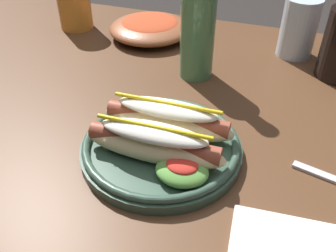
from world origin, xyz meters
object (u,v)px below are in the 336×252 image
(hot_dog_plate, at_px, (162,140))
(extra_cup, at_px, (74,1))
(water_cup, at_px, (299,28))
(side_bowl, at_px, (150,27))
(glass_bottle, at_px, (198,28))

(hot_dog_plate, xyz_separation_m, extra_cup, (-0.38, 0.38, 0.04))
(water_cup, bearing_deg, side_bowl, -176.60)
(extra_cup, distance_m, glass_bottle, 0.38)
(extra_cup, bearing_deg, glass_bottle, -20.28)
(hot_dog_plate, bearing_deg, glass_bottle, 95.15)
(hot_dog_plate, xyz_separation_m, glass_bottle, (-0.02, 0.25, 0.07))
(extra_cup, xyz_separation_m, side_bowl, (0.20, 0.01, -0.04))
(water_cup, height_order, extra_cup, extra_cup)
(extra_cup, distance_m, side_bowl, 0.20)
(water_cup, xyz_separation_m, side_bowl, (-0.34, -0.02, -0.04))
(hot_dog_plate, height_order, water_cup, water_cup)
(extra_cup, xyz_separation_m, glass_bottle, (0.36, -0.13, 0.03))
(side_bowl, bearing_deg, glass_bottle, -41.94)
(water_cup, bearing_deg, hot_dog_plate, -110.72)
(hot_dog_plate, relative_size, glass_bottle, 0.93)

